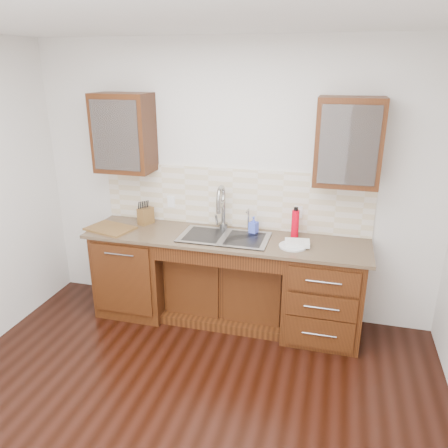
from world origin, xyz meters
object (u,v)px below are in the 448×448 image
(soap_bottle, at_px, (254,225))
(plate, at_px, (293,246))
(knife_block, at_px, (146,216))
(cutting_board, at_px, (110,228))
(water_bottle, at_px, (295,224))

(soap_bottle, relative_size, plate, 0.67)
(soap_bottle, xyz_separation_m, plate, (0.41, -0.24, -0.08))
(soap_bottle, bearing_deg, knife_block, -161.30)
(soap_bottle, height_order, plate, soap_bottle)
(plate, height_order, cutting_board, cutting_board)
(water_bottle, xyz_separation_m, cutting_board, (-1.79, -0.27, -0.12))
(knife_block, bearing_deg, soap_bottle, 24.34)
(knife_block, bearing_deg, plate, 14.98)
(knife_block, relative_size, cutting_board, 0.38)
(knife_block, bearing_deg, cutting_board, -115.18)
(soap_bottle, height_order, water_bottle, water_bottle)
(water_bottle, height_order, plate, water_bottle)
(soap_bottle, distance_m, cutting_board, 1.42)
(soap_bottle, xyz_separation_m, knife_block, (-1.12, -0.02, 0.00))
(water_bottle, height_order, cutting_board, water_bottle)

